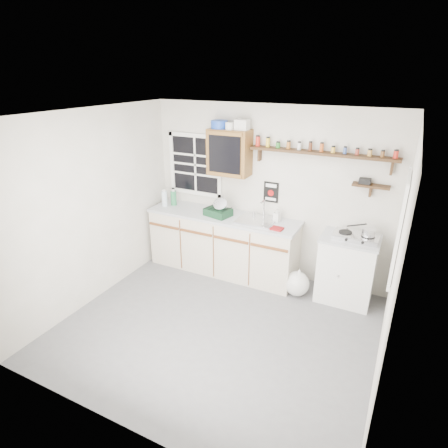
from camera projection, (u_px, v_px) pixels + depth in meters
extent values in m
cube|color=#57575A|center=(218.00, 327.00, 4.58)|extent=(3.60, 3.20, 0.02)
cube|color=silver|center=(216.00, 114.00, 3.62)|extent=(3.60, 3.20, 0.02)
cube|color=#B3AFA1|center=(93.00, 208.00, 4.84)|extent=(0.02, 3.20, 2.50)
cube|color=#B3AFA1|center=(396.00, 269.00, 3.35)|extent=(0.02, 3.20, 2.50)
cube|color=#B3AFA1|center=(268.00, 193.00, 5.43)|extent=(3.60, 0.02, 2.50)
cube|color=#B3AFA1|center=(117.00, 312.00, 2.76)|extent=(3.60, 0.02, 2.50)
cube|color=#BEB29E|center=(223.00, 244.00, 5.72)|extent=(2.27, 0.60, 0.88)
cube|color=#94979B|center=(223.00, 216.00, 5.55)|extent=(2.31, 0.62, 0.04)
cube|color=brown|center=(164.00, 226.00, 5.72)|extent=(0.53, 0.02, 0.03)
cube|color=brown|center=(196.00, 233.00, 5.48)|extent=(0.53, 0.02, 0.03)
cube|color=brown|center=(231.00, 240.00, 5.25)|extent=(0.53, 0.02, 0.03)
cube|color=brown|center=(269.00, 248.00, 5.01)|extent=(0.53, 0.02, 0.03)
cube|color=silver|center=(346.00, 270.00, 4.99)|extent=(0.70, 0.55, 0.88)
cube|color=#94979B|center=(351.00, 239.00, 4.81)|extent=(0.73, 0.57, 0.03)
cube|color=silver|center=(256.00, 221.00, 5.32)|extent=(0.52, 0.44, 0.03)
cylinder|color=silver|center=(264.00, 209.00, 5.38)|extent=(0.02, 0.02, 0.28)
cylinder|color=silver|center=(263.00, 201.00, 5.28)|extent=(0.02, 0.14, 0.02)
cube|color=brown|center=(230.00, 152.00, 5.31)|extent=(0.60, 0.30, 0.65)
cube|color=black|center=(224.00, 155.00, 5.17)|extent=(0.48, 0.02, 0.52)
cylinder|color=#1A40AA|center=(219.00, 124.00, 5.23)|extent=(0.24, 0.24, 0.11)
cube|color=silver|center=(242.00, 125.00, 5.08)|extent=(0.18, 0.15, 0.14)
cylinder|color=silver|center=(230.00, 126.00, 5.11)|extent=(0.12, 0.12, 0.10)
cube|color=black|center=(321.00, 153.00, 4.79)|extent=(1.91, 0.18, 0.04)
cube|color=black|center=(260.00, 154.00, 5.22)|extent=(0.03, 0.10, 0.18)
cube|color=black|center=(392.00, 167.00, 4.51)|extent=(0.03, 0.10, 0.18)
cylinder|color=red|center=(258.00, 141.00, 5.12)|extent=(0.06, 0.06, 0.13)
cylinder|color=black|center=(258.00, 136.00, 5.10)|extent=(0.05, 0.05, 0.02)
cylinder|color=gold|center=(268.00, 143.00, 5.06)|extent=(0.05, 0.05, 0.12)
cylinder|color=black|center=(268.00, 137.00, 5.04)|extent=(0.05, 0.05, 0.02)
cylinder|color=#267226|center=(278.00, 145.00, 5.01)|extent=(0.06, 0.06, 0.07)
cylinder|color=black|center=(278.00, 142.00, 5.00)|extent=(0.05, 0.05, 0.02)
cylinder|color=#99591E|center=(289.00, 145.00, 4.95)|extent=(0.05, 0.05, 0.09)
cylinder|color=black|center=(289.00, 141.00, 4.93)|extent=(0.05, 0.05, 0.02)
cylinder|color=silver|center=(299.00, 146.00, 4.89)|extent=(0.05, 0.05, 0.09)
cylinder|color=black|center=(300.00, 142.00, 4.87)|extent=(0.05, 0.05, 0.02)
cylinder|color=#4C2614|center=(310.00, 147.00, 4.83)|extent=(0.05, 0.05, 0.11)
cylinder|color=black|center=(311.00, 142.00, 4.80)|extent=(0.04, 0.04, 0.02)
cylinder|color=#B24C19|center=(322.00, 148.00, 4.77)|extent=(0.05, 0.05, 0.10)
cylinder|color=black|center=(322.00, 143.00, 4.74)|extent=(0.04, 0.04, 0.02)
cylinder|color=gold|center=(333.00, 150.00, 4.71)|extent=(0.05, 0.05, 0.07)
cylinder|color=black|center=(333.00, 146.00, 4.70)|extent=(0.05, 0.05, 0.02)
cylinder|color=#334C8C|center=(345.00, 151.00, 4.65)|extent=(0.04, 0.04, 0.08)
cylinder|color=black|center=(345.00, 147.00, 4.63)|extent=(0.04, 0.04, 0.02)
cylinder|color=maroon|center=(357.00, 152.00, 4.59)|extent=(0.05, 0.05, 0.07)
cylinder|color=black|center=(358.00, 148.00, 4.58)|extent=(0.04, 0.04, 0.02)
cylinder|color=#BF8C3F|center=(370.00, 153.00, 4.53)|extent=(0.05, 0.05, 0.07)
cylinder|color=black|center=(370.00, 149.00, 4.52)|extent=(0.05, 0.05, 0.02)
cylinder|color=brown|center=(383.00, 154.00, 4.47)|extent=(0.05, 0.05, 0.07)
cylinder|color=black|center=(383.00, 151.00, 4.46)|extent=(0.04, 0.04, 0.02)
cylinder|color=red|center=(396.00, 155.00, 4.41)|extent=(0.06, 0.06, 0.09)
cylinder|color=black|center=(397.00, 150.00, 4.39)|extent=(0.05, 0.05, 0.02)
cube|color=black|center=(371.00, 186.00, 4.66)|extent=(0.45, 0.15, 0.03)
cube|color=black|center=(370.00, 191.00, 4.73)|extent=(0.03, 0.08, 0.14)
cube|color=black|center=(365.00, 181.00, 4.68)|extent=(0.14, 0.10, 0.07)
cube|color=black|center=(271.00, 192.00, 5.38)|extent=(0.22, 0.01, 0.30)
cube|color=white|center=(271.00, 186.00, 5.34)|extent=(0.16, 0.00, 0.05)
cylinder|color=#A50C0C|center=(271.00, 193.00, 5.38)|extent=(0.09, 0.01, 0.09)
cube|color=white|center=(270.00, 199.00, 5.41)|extent=(0.16, 0.00, 0.04)
cube|color=black|center=(195.00, 165.00, 5.79)|extent=(0.85, 0.02, 0.90)
cube|color=silver|center=(195.00, 165.00, 5.79)|extent=(0.93, 0.03, 0.98)
cube|color=black|center=(400.00, 227.00, 3.74)|extent=(0.02, 0.70, 1.00)
cube|color=silver|center=(400.00, 227.00, 3.74)|extent=(0.03, 0.78, 1.08)
cylinder|color=silver|center=(165.00, 199.00, 5.87)|extent=(0.09, 0.09, 0.24)
cylinder|color=silver|center=(164.00, 190.00, 5.82)|extent=(0.05, 0.05, 0.03)
cylinder|color=#287A48|center=(174.00, 198.00, 5.91)|extent=(0.09, 0.09, 0.23)
cylinder|color=silver|center=(173.00, 190.00, 5.86)|extent=(0.05, 0.05, 0.03)
cube|color=#10311C|center=(218.00, 212.00, 5.49)|extent=(0.41, 0.35, 0.11)
cylinder|color=silver|center=(221.00, 206.00, 5.43)|extent=(0.23, 0.25, 0.22)
imported|color=silver|center=(277.00, 215.00, 5.27)|extent=(0.10, 0.10, 0.19)
cube|color=maroon|center=(277.00, 229.00, 5.03)|extent=(0.17, 0.15, 0.02)
cube|color=silver|center=(356.00, 237.00, 4.75)|extent=(0.56, 0.31, 0.07)
cylinder|color=black|center=(345.00, 232.00, 4.79)|extent=(0.17, 0.17, 0.01)
cylinder|color=black|center=(368.00, 236.00, 4.68)|extent=(0.17, 0.17, 0.01)
cylinder|color=silver|center=(369.00, 233.00, 4.66)|extent=(0.16, 0.16, 0.10)
cylinder|color=black|center=(356.00, 225.00, 4.78)|extent=(0.26, 0.21, 0.16)
ellipsoid|color=silver|center=(297.00, 284.00, 5.15)|extent=(0.38, 0.34, 0.40)
cone|color=silver|center=(299.00, 272.00, 5.08)|extent=(0.11, 0.11, 0.11)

